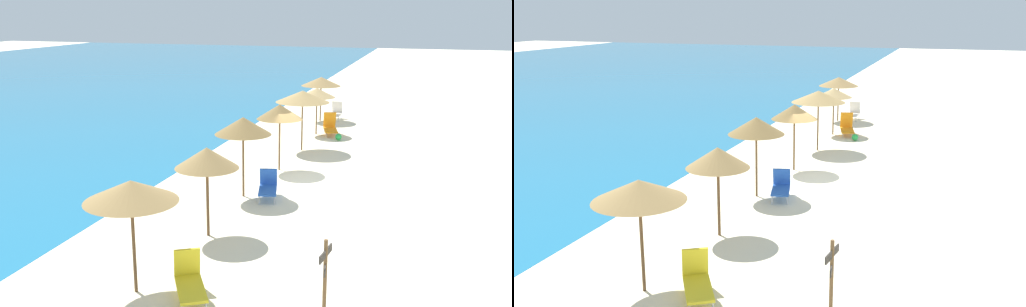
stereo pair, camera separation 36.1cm
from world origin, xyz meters
TOP-DOWN VIEW (x-y plane):
  - ground_plane at (0.00, 0.00)m, footprint 160.00×160.00m
  - beach_umbrella_0 at (-10.61, 1.78)m, footprint 2.25×2.25m
  - beach_umbrella_1 at (-6.72, 1.46)m, footprint 1.92×1.92m
  - beach_umbrella_2 at (-2.81, 1.64)m, footprint 2.04×2.04m
  - beach_umbrella_3 at (1.06, 1.33)m, footprint 1.94×1.94m
  - beach_umbrella_4 at (4.80, 1.22)m, footprint 2.57×2.57m
  - beach_umbrella_5 at (8.62, 1.29)m, footprint 1.99×1.99m
  - beach_umbrella_6 at (12.59, 1.86)m, footprint 2.38×2.38m
  - lounge_chair_0 at (8.79, 0.55)m, footprint 1.71×1.07m
  - lounge_chair_1 at (13.31, 1.02)m, footprint 1.38×0.65m
  - lounge_chair_2 at (-2.70, 0.74)m, footprint 1.50×0.95m
  - lounge_chair_3 at (-10.48, 0.42)m, footprint 1.59×1.29m
  - wooden_signpost at (-10.34, -2.79)m, footprint 0.84×0.14m
  - beach_ball at (7.50, -0.13)m, footprint 0.34×0.34m

SIDE VIEW (x-z plane):
  - ground_plane at x=0.00m, z-range 0.00..0.00m
  - beach_ball at x=7.50m, z-range 0.00..0.34m
  - lounge_chair_3 at x=-10.48m, z-range -0.11..0.96m
  - lounge_chair_0 at x=8.79m, z-range -0.15..1.02m
  - lounge_chair_2 at x=-2.70m, z-range -0.06..0.94m
  - lounge_chair_1 at x=13.31m, z-range -0.09..0.99m
  - wooden_signpost at x=-10.34m, z-range 0.17..1.98m
  - beach_umbrella_5 at x=8.62m, z-range 1.01..3.54m
  - beach_umbrella_6 at x=12.59m, z-range 1.06..3.72m
  - beach_umbrella_1 at x=-6.72m, z-range 1.05..3.80m
  - beach_umbrella_3 at x=1.06m, z-range 1.09..3.91m
  - beach_umbrella_0 at x=-10.61m, z-range 1.15..3.98m
  - beach_umbrella_4 at x=4.80m, z-range 1.17..4.07m
  - beach_umbrella_2 at x=-2.81m, z-range 1.15..4.10m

